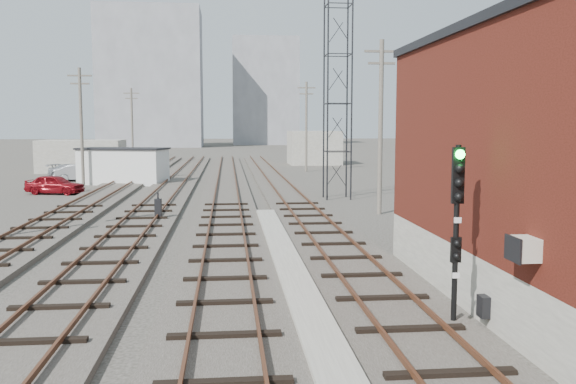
{
  "coord_description": "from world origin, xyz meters",
  "views": [
    {
      "loc": [
        -1.39,
        -3.05,
        4.61
      ],
      "look_at": [
        0.79,
        19.01,
        2.2
      ],
      "focal_mm": 38.0,
      "sensor_mm": 36.0,
      "label": 1
    }
  ],
  "objects": [
    {
      "name": "ground",
      "position": [
        0.0,
        60.0,
        0.0
      ],
      "size": [
        320.0,
        320.0,
        0.0
      ],
      "primitive_type": "plane",
      "color": "#282621",
      "rests_on": "ground"
    },
    {
      "name": "track_right",
      "position": [
        2.5,
        39.0,
        0.11
      ],
      "size": [
        3.2,
        90.0,
        0.39
      ],
      "color": "#332D28",
      "rests_on": "ground"
    },
    {
      "name": "track_mid_right",
      "position": [
        -1.5,
        39.0,
        0.11
      ],
      "size": [
        3.2,
        90.0,
        0.39
      ],
      "color": "#332D28",
      "rests_on": "ground"
    },
    {
      "name": "track_mid_left",
      "position": [
        -5.5,
        39.0,
        0.11
      ],
      "size": [
        3.2,
        90.0,
        0.39
      ],
      "color": "#332D28",
      "rests_on": "ground"
    },
    {
      "name": "track_left",
      "position": [
        -9.5,
        39.0,
        0.11
      ],
      "size": [
        3.2,
        90.0,
        0.39
      ],
      "color": "#332D28",
      "rests_on": "ground"
    },
    {
      "name": "platform_curb",
      "position": [
        0.5,
        14.0,
        0.13
      ],
      "size": [
        0.9,
        28.0,
        0.26
      ],
      "primitive_type": "cube",
      "color": "gray",
      "rests_on": "ground"
    },
    {
      "name": "brick_building",
      "position": [
        7.5,
        12.0,
        3.63
      ],
      "size": [
        6.54,
        12.2,
        7.22
      ],
      "color": "gray",
      "rests_on": "ground"
    },
    {
      "name": "lattice_tower",
      "position": [
        5.5,
        35.0,
        7.5
      ],
      "size": [
        1.6,
        1.6,
        15.0
      ],
      "color": "black",
      "rests_on": "ground"
    },
    {
      "name": "utility_pole_left_b",
      "position": [
        -12.5,
        45.0,
        4.8
      ],
      "size": [
        1.8,
        0.24,
        9.0
      ],
      "color": "#595147",
      "rests_on": "ground"
    },
    {
      "name": "utility_pole_left_c",
      "position": [
        -12.5,
        70.0,
        4.8
      ],
      "size": [
        1.8,
        0.24,
        9.0
      ],
      "color": "#595147",
      "rests_on": "ground"
    },
    {
      "name": "utility_pole_right_a",
      "position": [
        6.5,
        28.0,
        4.8
      ],
      "size": [
        1.8,
        0.24,
        9.0
      ],
      "color": "#595147",
      "rests_on": "ground"
    },
    {
      "name": "utility_pole_right_b",
      "position": [
        6.5,
        58.0,
        4.8
      ],
      "size": [
        1.8,
        0.24,
        9.0
      ],
      "color": "#595147",
      "rests_on": "ground"
    },
    {
      "name": "apartment_left",
      "position": [
        -18.0,
        135.0,
        15.0
      ],
      "size": [
        22.0,
        14.0,
        30.0
      ],
      "primitive_type": "cube",
      "color": "gray",
      "rests_on": "ground"
    },
    {
      "name": "apartment_right",
      "position": [
        8.0,
        150.0,
        13.0
      ],
      "size": [
        16.0,
        12.0,
        26.0
      ],
      "primitive_type": "cube",
      "color": "gray",
      "rests_on": "ground"
    },
    {
      "name": "shed_left",
      "position": [
        -16.0,
        60.0,
        1.6
      ],
      "size": [
        8.0,
        5.0,
        3.2
      ],
      "primitive_type": "cube",
      "color": "gray",
      "rests_on": "ground"
    },
    {
      "name": "shed_right",
      "position": [
        9.0,
        70.0,
        2.0
      ],
      "size": [
        6.0,
        6.0,
        4.0
      ],
      "primitive_type": "cube",
      "color": "gray",
      "rests_on": "ground"
    },
    {
      "name": "signal_mast",
      "position": [
        3.7,
        9.98,
        2.49
      ],
      "size": [
        0.4,
        0.41,
        4.2
      ],
      "color": "gray",
      "rests_on": "ground"
    },
    {
      "name": "switch_stand",
      "position": [
        -4.76,
        26.46,
        0.63
      ],
      "size": [
        0.33,
        0.33,
        1.33
      ],
      "rotation": [
        0.0,
        0.0,
        -0.08
      ],
      "color": "black",
      "rests_on": "ground"
    },
    {
      "name": "site_trailer",
      "position": [
        -9.67,
        46.26,
        1.46
      ],
      "size": [
        7.43,
        4.75,
        2.89
      ],
      "rotation": [
        0.0,
        0.0,
        -0.28
      ],
      "color": "silver",
      "rests_on": "ground"
    },
    {
      "name": "car_red",
      "position": [
        -13.09,
        39.38,
        0.67
      ],
      "size": [
        4.18,
        2.5,
        1.33
      ],
      "primitive_type": "imported",
      "rotation": [
        0.0,
        0.0,
        1.32
      ],
      "color": "maroon",
      "rests_on": "ground"
    },
    {
      "name": "car_silver",
      "position": [
        -13.78,
        49.44,
        0.69
      ],
      "size": [
        4.39,
        2.35,
        1.38
      ],
      "primitive_type": "imported",
      "rotation": [
        0.0,
        0.0,
        1.8
      ],
      "color": "#95979C",
      "rests_on": "ground"
    },
    {
      "name": "car_grey",
      "position": [
        -14.57,
        50.69,
        0.67
      ],
      "size": [
        4.99,
        3.65,
        1.34
      ],
      "primitive_type": "imported",
      "rotation": [
        0.0,
        0.0,
        1.14
      ],
      "color": "gray",
      "rests_on": "ground"
    }
  ]
}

